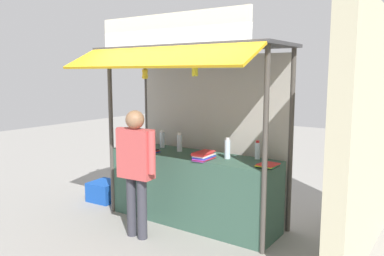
% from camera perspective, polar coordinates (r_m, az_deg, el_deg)
% --- Properties ---
extents(ground_plane, '(20.00, 20.00, 0.00)m').
position_cam_1_polar(ground_plane, '(5.38, 0.00, -13.61)').
color(ground_plane, gray).
extents(stall_counter, '(2.34, 0.63, 0.93)m').
position_cam_1_polar(stall_counter, '(5.23, 0.00, -8.87)').
color(stall_counter, '#385B4C').
rests_on(stall_counter, ground).
extents(stall_structure, '(2.54, 1.50, 2.68)m').
position_cam_1_polar(stall_structure, '(5.10, 0.71, 3.88)').
color(stall_structure, '#4C4742').
rests_on(stall_structure, ground).
extents(water_bottle_front_left, '(0.07, 0.07, 0.25)m').
position_cam_1_polar(water_bottle_front_left, '(5.56, -4.41, -1.70)').
color(water_bottle_front_left, silver).
rests_on(water_bottle_front_left, stall_counter).
extents(water_bottle_front_right, '(0.07, 0.07, 0.23)m').
position_cam_1_polar(water_bottle_front_right, '(4.88, 9.61, -3.26)').
color(water_bottle_front_right, silver).
rests_on(water_bottle_front_right, stall_counter).
extents(water_bottle_back_right, '(0.07, 0.07, 0.26)m').
position_cam_1_polar(water_bottle_back_right, '(5.28, -1.85, -2.16)').
color(water_bottle_back_right, silver).
rests_on(water_bottle_back_right, stall_counter).
extents(water_bottle_mid_right, '(0.07, 0.07, 0.27)m').
position_cam_1_polar(water_bottle_mid_right, '(4.85, 5.24, -3.08)').
color(water_bottle_mid_right, silver).
rests_on(water_bottle_mid_right, stall_counter).
extents(magazine_stack_back_left, '(0.20, 0.28, 0.04)m').
position_cam_1_polar(magazine_stack_back_left, '(5.23, -6.40, -3.47)').
color(magazine_stack_back_left, blue).
rests_on(magazine_stack_back_left, stall_counter).
extents(magazine_stack_far_right, '(0.21, 0.32, 0.10)m').
position_cam_1_polar(magazine_stack_far_right, '(4.78, 1.72, -4.10)').
color(magazine_stack_far_right, purple).
rests_on(magazine_stack_far_right, stall_counter).
extents(magazine_stack_left, '(0.22, 0.25, 0.04)m').
position_cam_1_polar(magazine_stack_left, '(4.50, 11.09, -5.41)').
color(magazine_stack_left, black).
rests_on(magazine_stack_left, stall_counter).
extents(magazine_stack_far_left, '(0.20, 0.31, 0.05)m').
position_cam_1_polar(magazine_stack_far_left, '(5.59, -7.35, -2.63)').
color(magazine_stack_far_left, blue).
rests_on(magazine_stack_far_left, stall_counter).
extents(banana_bunch_leftmost, '(0.09, 0.09, 0.25)m').
position_cam_1_polar(banana_bunch_leftmost, '(4.47, 0.41, 8.51)').
color(banana_bunch_leftmost, '#332D23').
extents(banana_bunch_inner_left, '(0.09, 0.09, 0.28)m').
position_cam_1_polar(banana_bunch_inner_left, '(4.94, -6.95, 7.95)').
color(banana_bunch_inner_left, '#332D23').
extents(vendor_person, '(0.59, 0.22, 1.56)m').
position_cam_1_polar(vendor_person, '(4.68, -8.27, -4.98)').
color(vendor_person, '#383842').
rests_on(vendor_person, ground).
extents(plastic_crate, '(0.46, 0.46, 0.30)m').
position_cam_1_polar(plastic_crate, '(6.31, -12.71, -9.05)').
color(plastic_crate, '#194CB2').
rests_on(plastic_crate, ground).
extents(neighbour_wall, '(0.20, 2.40, 2.67)m').
position_cam_1_polar(neighbour_wall, '(4.52, 24.31, -0.94)').
color(neighbour_wall, beige).
rests_on(neighbour_wall, ground).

